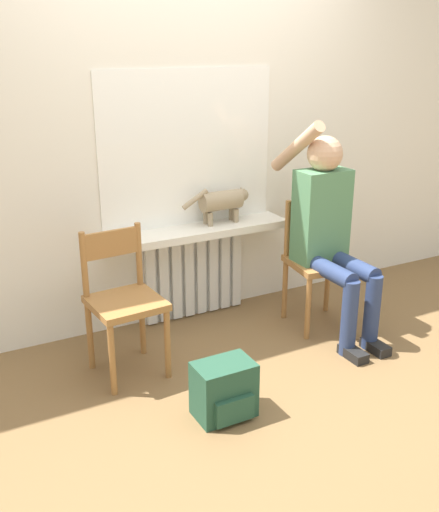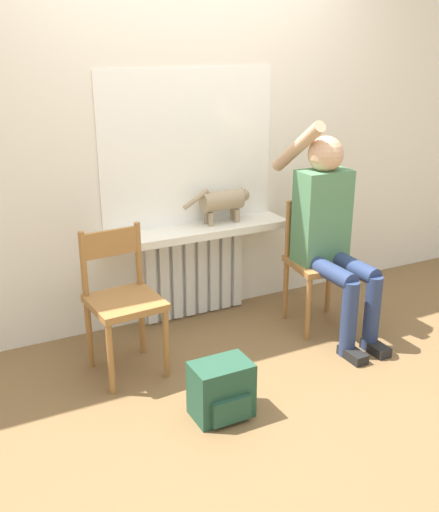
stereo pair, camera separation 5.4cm
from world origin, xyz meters
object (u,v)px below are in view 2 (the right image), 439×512
Objects in this scene: chair_left at (122,299)px; cat at (223,201)px; backpack at (222,390)px; chair_right at (318,261)px; person at (330,226)px.

cat reaches higher than chair_left.
chair_left is at bearing 113.39° from backpack.
person is at bearing -84.54° from chair_right.
backpack is at bearing -140.30° from chair_right.
cat is (-0.47, 0.56, 0.09)m from person.
cat reaches higher than chair_right.
backpack is at bearing -152.25° from person.
chair_right is 0.61× the size of person.
cat is at bearing 144.05° from chair_right.
person is at bearing -8.63° from chair_left.
chair_right is 1.70× the size of cat.
backpack is (0.29, -0.67, -0.31)m from chair_left.
backpack is (-1.07, -0.67, -0.31)m from chair_right.
chair_right is 1.30m from backpack.
person reaches higher than backpack.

